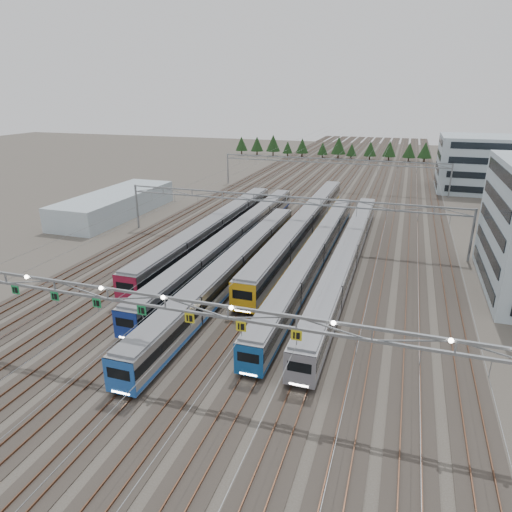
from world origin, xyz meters
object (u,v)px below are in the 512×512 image
(gantry_mid, at_px, (286,205))
(gantry_far, at_px, (332,165))
(train_b, at_px, (234,238))
(train_e, at_px, (315,254))
(gantry_near, at_px, (164,306))
(train_f, at_px, (347,255))
(train_d, at_px, (304,225))
(train_c, at_px, (233,268))
(depot_bldg_north, at_px, (486,164))
(west_shed, at_px, (115,204))
(train_a, at_px, (214,230))

(gantry_mid, relative_size, gantry_far, 1.00)
(train_b, distance_m, train_e, 13.87)
(gantry_near, relative_size, gantry_far, 1.00)
(gantry_near, bearing_deg, train_f, 70.12)
(train_e, height_order, gantry_mid, gantry_mid)
(train_d, bearing_deg, train_c, -101.58)
(gantry_mid, xyz_separation_m, gantry_far, (0.00, 45.00, 0.00))
(train_d, distance_m, depot_bldg_north, 62.63)
(gantry_mid, bearing_deg, train_c, -96.90)
(gantry_near, xyz_separation_m, gantry_mid, (0.05, 40.12, -0.70))
(gantry_mid, bearing_deg, gantry_far, 90.00)
(train_f, xyz_separation_m, west_shed, (-48.63, 15.50, 0.18))
(gantry_near, relative_size, gantry_mid, 1.00)
(train_f, relative_size, west_shed, 1.99)
(train_e, xyz_separation_m, train_f, (4.50, 0.69, 0.06))
(train_d, height_order, gantry_far, gantry_far)
(train_e, distance_m, west_shed, 47.01)
(train_f, relative_size, gantry_far, 1.06)
(train_d, bearing_deg, west_shed, 175.30)
(train_e, xyz_separation_m, gantry_mid, (-6.75, 9.56, 4.38))
(train_d, bearing_deg, gantry_mid, -123.68)
(train_d, xyz_separation_m, train_e, (4.50, -12.93, -0.30))
(depot_bldg_north, bearing_deg, train_a, -128.67)
(gantry_far, distance_m, west_shed, 53.73)
(train_a, height_order, gantry_far, gantry_far)
(train_c, xyz_separation_m, train_e, (9.00, 9.03, -0.12))
(train_a, bearing_deg, gantry_near, -72.84)
(west_shed, bearing_deg, train_c, -35.67)
(train_b, relative_size, train_c, 1.18)
(gantry_far, bearing_deg, train_b, -97.49)
(gantry_near, distance_m, gantry_far, 85.12)
(train_a, bearing_deg, train_b, -29.42)
(train_b, height_order, gantry_far, gantry_far)
(train_c, height_order, gantry_near, gantry_near)
(train_a, xyz_separation_m, depot_bldg_north, (47.65, 59.53, 4.44))
(train_b, relative_size, gantry_mid, 1.07)
(train_e, xyz_separation_m, west_shed, (-44.13, 16.19, 0.23))
(train_a, height_order, train_e, train_a)
(train_b, height_order, depot_bldg_north, depot_bldg_north)
(train_d, bearing_deg, train_f, -53.69)
(train_a, relative_size, gantry_far, 0.91)
(train_c, distance_m, west_shed, 43.24)
(gantry_far, height_order, depot_bldg_north, depot_bldg_north)
(west_shed, bearing_deg, train_f, -17.68)
(train_a, relative_size, train_d, 0.83)
(train_a, height_order, depot_bldg_north, depot_bldg_north)
(gantry_far, xyz_separation_m, west_shed, (-37.38, -38.37, -4.15))
(depot_bldg_north, distance_m, west_shed, 88.71)
(train_a, bearing_deg, train_e, -17.63)
(train_b, height_order, west_shed, west_shed)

